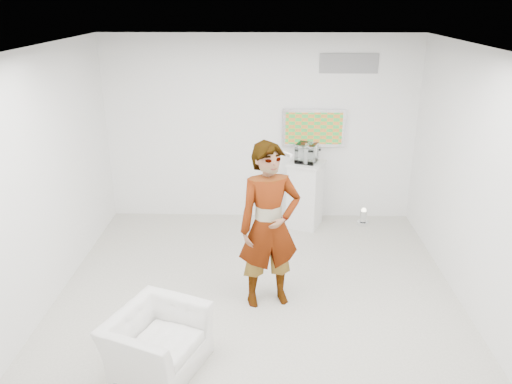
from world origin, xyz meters
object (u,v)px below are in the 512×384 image
Objects in this scene: armchair at (157,341)px; pedestal at (305,194)px; person at (269,226)px; floor_uplight at (363,217)px; tv at (314,128)px.

pedestal is (1.70, 3.40, 0.24)m from armchair.
pedestal is at bearing 59.85° from person.
person is 7.16× the size of floor_uplight.
pedestal reaches higher than armchair.
person is at bearing -124.97° from floor_uplight.
armchair is at bearing -116.64° from pedestal.
armchair is (-1.83, -3.74, -1.25)m from tv.
pedestal is (-0.12, -0.34, -1.01)m from tv.
armchair reaches higher than floor_uplight.
person is at bearing -20.10° from armchair.
floor_uplight is (0.84, -0.32, -1.41)m from tv.
person reaches higher than pedestal.
armchair is 3.28× the size of floor_uplight.
person is at bearing -104.93° from pedestal.
armchair is 4.35m from floor_uplight.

